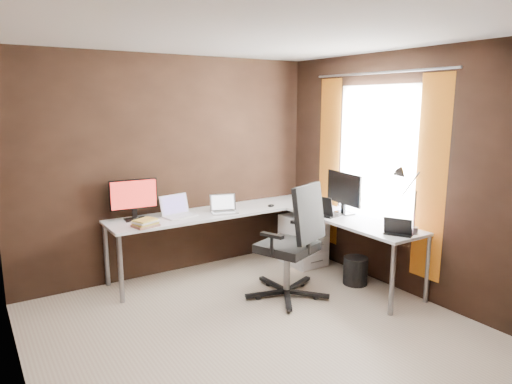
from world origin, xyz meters
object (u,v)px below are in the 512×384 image
Objects in this scene: monitor_right at (344,190)px; laptop_silver at (224,208)px; laptop_black_big at (323,211)px; book_stack at (145,223)px; office_chair at (291,264)px; monitor_left at (134,197)px; desk_lamp at (406,192)px; drawer_pedestal at (303,240)px; laptop_white at (177,211)px; laptop_black_small at (398,231)px; wastebasket at (355,271)px.

monitor_right is 1.39m from laptop_silver.
monitor_right is 1.49× the size of laptop_black_big.
office_chair is at bearing -35.33° from book_stack.
monitor_left is 2.79m from desk_lamp.
office_chair is (-0.87, -0.17, -0.65)m from monitor_right.
drawer_pedestal is 0.89m from monitor_right.
laptop_white is 1.38× the size of book_stack.
laptop_white reaches higher than drawer_pedestal.
laptop_silver is at bearing 165.33° from drawer_pedestal.
desk_lamp is at bearing -38.08° from book_stack.
desk_lamp is at bearing -112.59° from laptop_black_small.
book_stack is 0.43× the size of desk_lamp.
monitor_right is (2.08, -1.02, 0.02)m from monitor_left.
desk_lamp is at bearing -62.81° from office_chair.
office_chair is (1.21, -0.86, -0.42)m from book_stack.
desk_lamp is (0.18, -0.97, 0.36)m from laptop_black_big.
monitor_right reaches higher than drawer_pedestal.
book_stack is 2.32m from wastebasket.
desk_lamp reaches higher than drawer_pedestal.
monitor_right is at bearing -10.05° from office_chair.
desk_lamp is at bearing -177.89° from monitor_right.
laptop_black_small is at bearing -66.32° from office_chair.
laptop_silver is 1.14× the size of wastebasket.
wastebasket is (0.08, 0.61, -0.62)m from laptop_black_small.
monitor_right is 0.89× the size of desk_lamp.
laptop_white reaches higher than laptop_black_small.
drawer_pedestal is at bearing -28.72° from laptop_black_small.
monitor_right is 1.10m from office_chair.
monitor_right is 1.89m from laptop_white.
monitor_left is 1.81m from office_chair.
office_chair reaches higher than wastebasket.
laptop_silver is (-1.11, 0.80, -0.22)m from monitor_right.
monitor_left is 2.54m from wastebasket.
book_stack is at bearing 126.57° from desk_lamp.
drawer_pedestal is 0.50× the size of office_chair.
office_chair is (0.76, -1.10, -0.43)m from laptop_white.
laptop_silver is (-0.98, 0.26, 0.48)m from drawer_pedestal.
office_chair reaches higher than drawer_pedestal.
laptop_silver is 1.63m from wastebasket.
desk_lamp reaches higher than book_stack.
monitor_left is at bearing 90.16° from book_stack.
drawer_pedestal is 2.00m from book_stack.
monitor_right is at bearing -18.39° from laptop_silver.
office_chair is at bearing -39.54° from monitor_left.
book_stack is (-0.97, -0.11, -0.01)m from laptop_silver.
monitor_left reaches higher than laptop_silver.
desk_lamp is 2.12× the size of wastebasket.
laptop_silver is at bearing 60.30° from monitor_right.
desk_lamp is at bearing -40.88° from laptop_silver.
desk_lamp reaches higher than laptop_silver.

